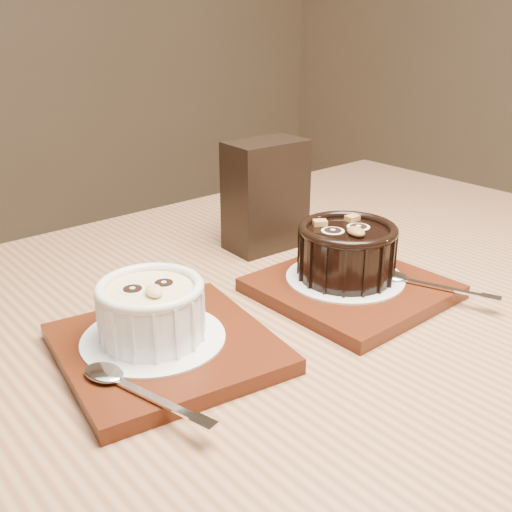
{
  "coord_description": "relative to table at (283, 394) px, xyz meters",
  "views": [
    {
      "loc": [
        -0.35,
        -0.35,
        1.04
      ],
      "look_at": [
        -0.04,
        0.09,
        0.81
      ],
      "focal_mm": 42.0,
      "sensor_mm": 36.0,
      "label": 1
    }
  ],
  "objects": [
    {
      "name": "doily_left",
      "position": [
        -0.14,
        0.02,
        0.11
      ],
      "size": [
        0.13,
        0.13,
        0.0
      ],
      "primitive_type": "cylinder",
      "color": "white",
      "rests_on": "tray_left"
    },
    {
      "name": "ramekin_dark",
      "position": [
        0.1,
        0.01,
        0.14
      ],
      "size": [
        0.11,
        0.11,
        0.06
      ],
      "rotation": [
        0.0,
        0.0,
        -0.22
      ],
      "color": "black",
      "rests_on": "doily_right"
    },
    {
      "name": "table",
      "position": [
        0.0,
        0.0,
        0.0
      ],
      "size": [
        1.26,
        0.9,
        0.75
      ],
      "rotation": [
        0.0,
        0.0,
        0.09
      ],
      "color": "#8C5D3D",
      "rests_on": "ground"
    },
    {
      "name": "spoon_left",
      "position": [
        -0.18,
        -0.05,
        0.11
      ],
      "size": [
        0.07,
        0.14,
        0.01
      ],
      "primitive_type": null,
      "rotation": [
        0.0,
        0.0,
        0.33
      ],
      "color": "silver",
      "rests_on": "tray_left"
    },
    {
      "name": "ramekin_white",
      "position": [
        -0.14,
        0.02,
        0.14
      ],
      "size": [
        0.1,
        0.1,
        0.06
      ],
      "rotation": [
        0.0,
        0.0,
        -0.17
      ],
      "color": "white",
      "rests_on": "doily_left"
    },
    {
      "name": "tray_left",
      "position": [
        -0.13,
        0.01,
        0.1
      ],
      "size": [
        0.19,
        0.19,
        0.01
      ],
      "primitive_type": "cube",
      "rotation": [
        0.0,
        0.0,
        -0.08
      ],
      "color": "#531F0D",
      "rests_on": "table"
    },
    {
      "name": "condiment_stand",
      "position": [
        0.1,
        0.17,
        0.16
      ],
      "size": [
        0.1,
        0.06,
        0.14
      ],
      "primitive_type": "cube",
      "rotation": [
        0.0,
        0.0,
        0.03
      ],
      "color": "black",
      "rests_on": "table"
    },
    {
      "name": "tray_right",
      "position": [
        0.09,
        0.0,
        0.1
      ],
      "size": [
        0.2,
        0.2,
        0.01
      ],
      "primitive_type": "cube",
      "rotation": [
        0.0,
        0.0,
        0.09
      ],
      "color": "#531F0D",
      "rests_on": "table"
    },
    {
      "name": "doily_right",
      "position": [
        0.1,
        0.01,
        0.11
      ],
      "size": [
        0.13,
        0.13,
        0.0
      ],
      "primitive_type": "cylinder",
      "color": "white",
      "rests_on": "tray_right"
    },
    {
      "name": "spoon_right",
      "position": [
        0.15,
        -0.05,
        0.11
      ],
      "size": [
        0.08,
        0.13,
        0.01
      ],
      "primitive_type": null,
      "rotation": [
        0.0,
        0.0,
        0.44
      ],
      "color": "silver",
      "rests_on": "tray_right"
    }
  ]
}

